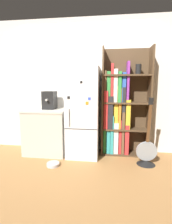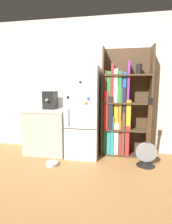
% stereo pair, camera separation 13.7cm
% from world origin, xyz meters
% --- Properties ---
extents(ground_plane, '(16.00, 16.00, 0.00)m').
position_xyz_m(ground_plane, '(0.00, 0.00, 0.00)').
color(ground_plane, '#A87542').
extents(wall_back, '(8.00, 0.05, 2.60)m').
position_xyz_m(wall_back, '(0.00, 0.47, 1.30)').
color(wall_back, silver).
rests_on(wall_back, ground_plane).
extents(refrigerator, '(0.58, 0.64, 1.66)m').
position_xyz_m(refrigerator, '(-0.00, 0.14, 0.83)').
color(refrigerator, silver).
rests_on(refrigerator, ground_plane).
extents(bookshelf, '(0.88, 0.34, 2.00)m').
position_xyz_m(bookshelf, '(0.67, 0.30, 0.87)').
color(bookshelf, '#4C3823').
rests_on(bookshelf, ground_plane).
extents(kitchen_counter, '(0.81, 0.61, 0.87)m').
position_xyz_m(kitchen_counter, '(-0.72, 0.15, 0.44)').
color(kitchen_counter, '#BCB7A8').
rests_on(kitchen_counter, ground_plane).
extents(espresso_machine, '(0.23, 0.32, 0.34)m').
position_xyz_m(espresso_machine, '(-0.66, 0.18, 1.04)').
color(espresso_machine, black).
rests_on(espresso_machine, kitchen_counter).
extents(guitar, '(0.34, 0.31, 1.14)m').
position_xyz_m(guitar, '(1.11, -0.14, 0.17)').
color(guitar, black).
rests_on(guitar, ground_plane).
extents(pet_bowl, '(0.21, 0.21, 0.05)m').
position_xyz_m(pet_bowl, '(-0.43, -0.40, 0.03)').
color(pet_bowl, '#B7B7BC').
rests_on(pet_bowl, ground_plane).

